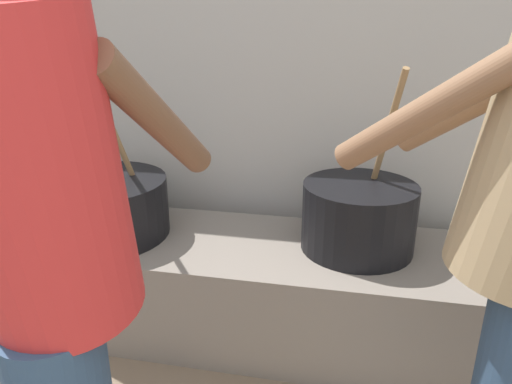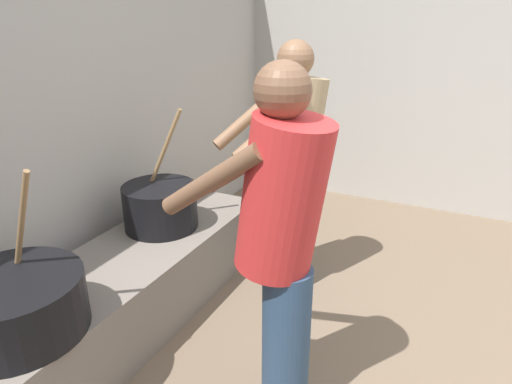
# 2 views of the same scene
# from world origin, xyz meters

# --- Properties ---
(block_enclosure_rear) EXTENTS (5.62, 0.20, 2.25)m
(block_enclosure_rear) POSITION_xyz_m (0.00, 2.32, 1.12)
(block_enclosure_rear) COLOR #ADA8A0
(block_enclosure_rear) RESTS_ON ground_plane
(hearth_ledge) EXTENTS (2.37, 0.60, 0.42)m
(hearth_ledge) POSITION_xyz_m (0.00, 1.80, 0.21)
(hearth_ledge) COLOR slate
(hearth_ledge) RESTS_ON ground_plane
(cooking_pot_main) EXTENTS (0.56, 0.56, 0.70)m
(cooking_pot_main) POSITION_xyz_m (-0.53, 1.76, 0.54)
(cooking_pot_main) COLOR black
(cooking_pot_main) RESTS_ON hearth_ledge
(cooking_pot_secondary) EXTENTS (0.44, 0.44, 0.72)m
(cooking_pot_secondary) POSITION_xyz_m (0.54, 1.84, 0.56)
(cooking_pot_secondary) COLOR black
(cooking_pot_secondary) RESTS_ON hearth_ledge
(cook_in_red_shirt) EXTENTS (0.37, 0.66, 1.51)m
(cook_in_red_shirt) POSITION_xyz_m (-0.06, 0.79, 0.86)
(cook_in_red_shirt) COLOR navy
(cook_in_red_shirt) RESTS_ON ground_plane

